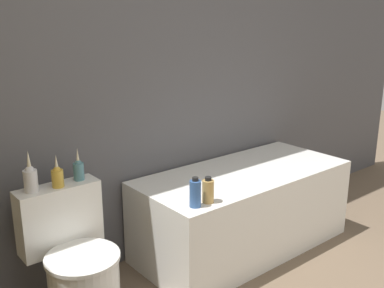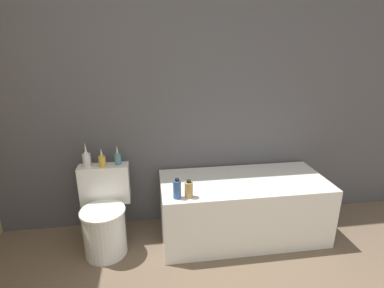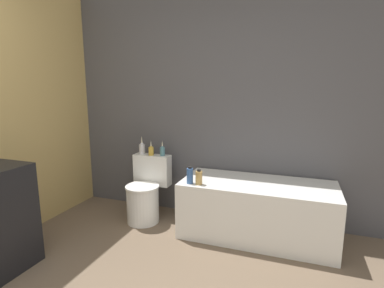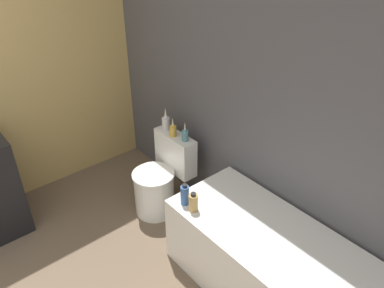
{
  "view_description": "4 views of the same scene",
  "coord_description": "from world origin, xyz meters",
  "px_view_note": "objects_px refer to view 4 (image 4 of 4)",
  "views": [
    {
      "loc": [
        -1.27,
        -0.02,
        1.56
      ],
      "look_at": [
        0.24,
        1.84,
        0.87
      ],
      "focal_mm": 42.0,
      "sensor_mm": 36.0,
      "label": 1
    },
    {
      "loc": [
        -0.03,
        -0.38,
        1.73
      ],
      "look_at": [
        0.29,
        1.76,
        0.99
      ],
      "focal_mm": 28.0,
      "sensor_mm": 36.0,
      "label": 2
    },
    {
      "loc": [
        1.13,
        -0.91,
        1.48
      ],
      "look_at": [
        0.14,
        1.86,
        0.92
      ],
      "focal_mm": 28.0,
      "sensor_mm": 36.0,
      "label": 3
    },
    {
      "loc": [
        1.78,
        0.42,
        2.33
      ],
      "look_at": [
        0.17,
        1.78,
        1.03
      ],
      "focal_mm": 35.0,
      "sensor_mm": 36.0,
      "label": 4
    }
  ],
  "objects_px": {
    "vase_gold": "(166,122)",
    "shampoo_bottle_tall": "(185,195)",
    "vase_bronze": "(185,134)",
    "vase_silver": "(173,130)",
    "bathtub": "(270,265)",
    "toilet": "(161,181)",
    "shampoo_bottle_short": "(193,202)"
  },
  "relations": [
    {
      "from": "vase_gold",
      "to": "shampoo_bottle_tall",
      "type": "relative_size",
      "value": 1.27
    },
    {
      "from": "vase_bronze",
      "to": "shampoo_bottle_tall",
      "type": "distance_m",
      "value": 0.64
    },
    {
      "from": "vase_gold",
      "to": "vase_bronze",
      "type": "xyz_separation_m",
      "value": [
        0.26,
        0.01,
        -0.01
      ]
    },
    {
      "from": "vase_gold",
      "to": "vase_silver",
      "type": "height_order",
      "value": "vase_gold"
    },
    {
      "from": "bathtub",
      "to": "vase_bronze",
      "type": "xyz_separation_m",
      "value": [
        -1.1,
        0.16,
        0.49
      ]
    },
    {
      "from": "vase_bronze",
      "to": "bathtub",
      "type": "bearing_deg",
      "value": -8.1
    },
    {
      "from": "toilet",
      "to": "vase_silver",
      "type": "distance_m",
      "value": 0.49
    },
    {
      "from": "bathtub",
      "to": "vase_gold",
      "type": "bearing_deg",
      "value": 173.67
    },
    {
      "from": "toilet",
      "to": "vase_gold",
      "type": "relative_size",
      "value": 3.32
    },
    {
      "from": "vase_gold",
      "to": "shampoo_bottle_tall",
      "type": "xyz_separation_m",
      "value": [
        0.74,
        -0.39,
        -0.15
      ]
    },
    {
      "from": "toilet",
      "to": "vase_gold",
      "type": "distance_m",
      "value": 0.53
    },
    {
      "from": "vase_silver",
      "to": "shampoo_bottle_tall",
      "type": "height_order",
      "value": "vase_silver"
    },
    {
      "from": "vase_bronze",
      "to": "shampoo_bottle_tall",
      "type": "height_order",
      "value": "vase_bronze"
    },
    {
      "from": "shampoo_bottle_short",
      "to": "vase_silver",
      "type": "bearing_deg",
      "value": 152.33
    },
    {
      "from": "bathtub",
      "to": "shampoo_bottle_short",
      "type": "relative_size",
      "value": 9.99
    },
    {
      "from": "bathtub",
      "to": "vase_silver",
      "type": "xyz_separation_m",
      "value": [
        -1.23,
        0.13,
        0.49
      ]
    },
    {
      "from": "toilet",
      "to": "vase_bronze",
      "type": "relative_size",
      "value": 4.02
    },
    {
      "from": "bathtub",
      "to": "vase_bronze",
      "type": "relative_size",
      "value": 8.41
    },
    {
      "from": "toilet",
      "to": "vase_bronze",
      "type": "xyz_separation_m",
      "value": [
        0.13,
        0.18,
        0.47
      ]
    },
    {
      "from": "toilet",
      "to": "shampoo_bottle_tall",
      "type": "relative_size",
      "value": 4.22
    },
    {
      "from": "shampoo_bottle_tall",
      "to": "shampoo_bottle_short",
      "type": "relative_size",
      "value": 1.13
    },
    {
      "from": "vase_gold",
      "to": "vase_bronze",
      "type": "height_order",
      "value": "vase_gold"
    },
    {
      "from": "bathtub",
      "to": "vase_silver",
      "type": "height_order",
      "value": "vase_silver"
    },
    {
      "from": "shampoo_bottle_tall",
      "to": "toilet",
      "type": "bearing_deg",
      "value": 160.77
    },
    {
      "from": "bathtub",
      "to": "vase_bronze",
      "type": "bearing_deg",
      "value": 171.9
    },
    {
      "from": "vase_bronze",
      "to": "shampoo_bottle_short",
      "type": "bearing_deg",
      "value": -34.65
    },
    {
      "from": "shampoo_bottle_tall",
      "to": "shampoo_bottle_short",
      "type": "distance_m",
      "value": 0.09
    },
    {
      "from": "vase_silver",
      "to": "bathtub",
      "type": "bearing_deg",
      "value": -6.0
    },
    {
      "from": "vase_gold",
      "to": "vase_bronze",
      "type": "relative_size",
      "value": 1.21
    },
    {
      "from": "vase_silver",
      "to": "shampoo_bottle_short",
      "type": "xyz_separation_m",
      "value": [
        0.7,
        -0.37,
        -0.15
      ]
    },
    {
      "from": "bathtub",
      "to": "shampoo_bottle_short",
      "type": "xyz_separation_m",
      "value": [
        -0.53,
        -0.24,
        0.34
      ]
    },
    {
      "from": "shampoo_bottle_short",
      "to": "vase_gold",
      "type": "bearing_deg",
      "value": 154.89
    }
  ]
}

